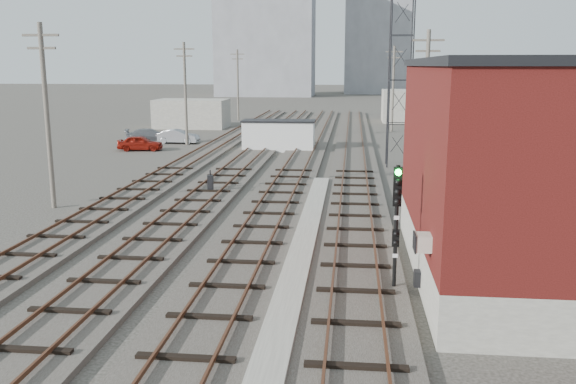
# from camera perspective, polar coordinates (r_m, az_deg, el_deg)

# --- Properties ---
(ground) EXTENTS (320.00, 320.00, 0.00)m
(ground) POSITION_cam_1_polar(r_m,az_deg,el_deg) (68.72, 4.12, 5.89)
(ground) COLOR #282621
(ground) RESTS_ON ground
(track_right) EXTENTS (3.20, 90.00, 0.39)m
(track_right) POSITION_cam_1_polar(r_m,az_deg,el_deg) (47.82, 6.24, 3.41)
(track_right) COLOR #332D28
(track_right) RESTS_ON ground
(track_mid_right) EXTENTS (3.20, 90.00, 0.39)m
(track_mid_right) POSITION_cam_1_polar(r_m,az_deg,el_deg) (47.97, 1.45, 3.50)
(track_mid_right) COLOR #332D28
(track_mid_right) RESTS_ON ground
(track_mid_left) EXTENTS (3.20, 90.00, 0.39)m
(track_mid_left) POSITION_cam_1_polar(r_m,az_deg,el_deg) (48.45, -3.28, 3.57)
(track_mid_left) COLOR #332D28
(track_mid_left) RESTS_ON ground
(track_left) EXTENTS (3.20, 90.00, 0.39)m
(track_left) POSITION_cam_1_polar(r_m,az_deg,el_deg) (49.25, -7.89, 3.61)
(track_left) COLOR #332D28
(track_left) RESTS_ON ground
(platform_curb) EXTENTS (0.90, 28.00, 0.26)m
(platform_curb) POSITION_cam_1_polar(r_m,az_deg,el_deg) (23.42, 1.39, -5.28)
(platform_curb) COLOR gray
(platform_curb) RESTS_ON ground
(brick_building) EXTENTS (6.54, 12.20, 7.22)m
(brick_building) POSITION_cam_1_polar(r_m,az_deg,el_deg) (21.24, 20.15, 1.93)
(brick_building) COLOR gray
(brick_building) RESTS_ON ground
(lattice_tower) EXTENTS (1.60, 1.60, 15.00)m
(lattice_tower) POSITION_cam_1_polar(r_m,az_deg,el_deg) (43.44, 10.52, 12.24)
(lattice_tower) COLOR black
(lattice_tower) RESTS_ON ground
(utility_pole_left_a) EXTENTS (1.80, 0.24, 9.00)m
(utility_pole_left_a) POSITION_cam_1_polar(r_m,az_deg,el_deg) (32.03, -21.65, 7.01)
(utility_pole_left_a) COLOR #595147
(utility_pole_left_a) RESTS_ON ground
(utility_pole_left_b) EXTENTS (1.80, 0.24, 9.00)m
(utility_pole_left_b) POSITION_cam_1_polar(r_m,az_deg,el_deg) (55.38, -9.58, 9.33)
(utility_pole_left_b) COLOR #595147
(utility_pole_left_b) RESTS_ON ground
(utility_pole_left_c) EXTENTS (1.80, 0.24, 9.00)m
(utility_pole_left_c) POSITION_cam_1_polar(r_m,az_deg,el_deg) (79.74, -4.72, 10.14)
(utility_pole_left_c) COLOR #595147
(utility_pole_left_c) RESTS_ON ground
(utility_pole_right_a) EXTENTS (1.80, 0.24, 9.00)m
(utility_pole_right_a) POSITION_cam_1_polar(r_m,az_deg,el_deg) (36.63, 12.75, 8.04)
(utility_pole_right_a) COLOR #595147
(utility_pole_right_a) RESTS_ON ground
(utility_pole_right_b) EXTENTS (1.80, 0.24, 9.00)m
(utility_pole_right_b) POSITION_cam_1_polar(r_m,az_deg,el_deg) (66.49, 9.81, 9.70)
(utility_pole_right_b) COLOR #595147
(utility_pole_right_b) RESTS_ON ground
(apartment_left) EXTENTS (22.00, 14.00, 30.00)m
(apartment_left) POSITION_cam_1_polar(r_m,az_deg,el_deg) (144.97, -2.08, 14.92)
(apartment_left) COLOR gray
(apartment_left) RESTS_ON ground
(apartment_right) EXTENTS (16.00, 12.00, 26.00)m
(apartment_right) POSITION_cam_1_polar(r_m,az_deg,el_deg) (158.54, 8.35, 13.81)
(apartment_right) COLOR gray
(apartment_right) RESTS_ON ground
(shed_left) EXTENTS (8.00, 5.00, 3.20)m
(shed_left) POSITION_cam_1_polar(r_m,az_deg,el_deg) (70.94, -8.99, 7.26)
(shed_left) COLOR gray
(shed_left) RESTS_ON ground
(shed_right) EXTENTS (6.00, 6.00, 4.00)m
(shed_right) POSITION_cam_1_polar(r_m,az_deg,el_deg) (78.77, 11.03, 7.91)
(shed_right) COLOR gray
(shed_right) RESTS_ON ground
(signal_mast) EXTENTS (0.40, 0.41, 4.04)m
(signal_mast) POSITION_cam_1_polar(r_m,az_deg,el_deg) (18.98, 10.11, -2.50)
(signal_mast) COLOR gray
(signal_mast) RESTS_ON ground
(switch_stand) EXTENTS (0.31, 0.31, 1.27)m
(switch_stand) POSITION_cam_1_polar(r_m,az_deg,el_deg) (33.84, -7.27, 0.78)
(switch_stand) COLOR black
(switch_stand) RESTS_ON ground
(site_trailer) EXTENTS (6.09, 2.73, 2.55)m
(site_trailer) POSITION_cam_1_polar(r_m,az_deg,el_deg) (50.97, -0.87, 5.33)
(site_trailer) COLOR silver
(site_trailer) RESTS_ON ground
(car_red) EXTENTS (3.86, 1.90, 1.27)m
(car_red) POSITION_cam_1_polar(r_m,az_deg,el_deg) (52.54, -13.66, 4.48)
(car_red) COLOR maroon
(car_red) RESTS_ON ground
(car_silver) EXTENTS (3.95, 1.51, 1.28)m
(car_silver) POSITION_cam_1_polar(r_m,az_deg,el_deg) (56.67, -10.27, 5.14)
(car_silver) COLOR #989BA0
(car_silver) RESTS_ON ground
(car_grey) EXTENTS (4.87, 2.98, 1.32)m
(car_grey) POSITION_cam_1_polar(r_m,az_deg,el_deg) (57.50, -12.73, 5.15)
(car_grey) COLOR slate
(car_grey) RESTS_ON ground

